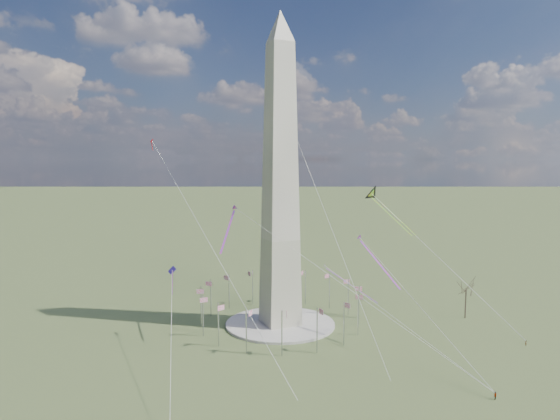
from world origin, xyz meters
name	(u,v)px	position (x,y,z in m)	size (l,w,h in m)	color
ground	(280,325)	(0.00, 0.00, 0.00)	(2000.00, 2000.00, 0.00)	#4B582C
plaza	(280,324)	(0.00, 0.00, 0.40)	(36.00, 36.00, 0.80)	#B7B3A7
washington_monument	(280,180)	(0.00, 0.00, 47.95)	(15.56, 15.56, 100.00)	#AEA892
flagpole_ring	(280,304)	(0.00, 0.00, 7.27)	(54.40, 54.40, 13.00)	silver
tree_near	(466,288)	(61.38, -18.81, 10.76)	(8.62, 8.62, 15.09)	#4B382E
person_east	(526,343)	(58.89, -45.62, 0.81)	(0.59, 0.39, 1.61)	gray
person_centre	(495,396)	(24.46, -66.63, 0.93)	(1.09, 0.46, 1.87)	gray
kite_delta_black	(374,196)	(37.74, 2.49, 41.36)	(10.96, 20.05, 16.38)	black
kite_diamond_purple	(172,273)	(-34.74, 2.21, 20.12)	(2.14, 3.01, 9.11)	navy
kite_streamer_left	(373,256)	(22.49, -19.90, 25.10)	(3.13, 19.63, 13.48)	#FF2840
kite_streamer_mid	(230,224)	(-17.30, -0.64, 34.65)	(10.63, 16.20, 12.60)	#FF2840
kite_streamer_right	(344,280)	(23.71, -0.55, 13.14)	(15.60, 12.53, 12.97)	#FF2840
kite_small_red	(152,142)	(-34.86, 32.64, 60.67)	(1.16, 1.84, 4.14)	red
kite_small_white	(276,88)	(15.58, 39.66, 83.00)	(1.40, 2.17, 4.74)	white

